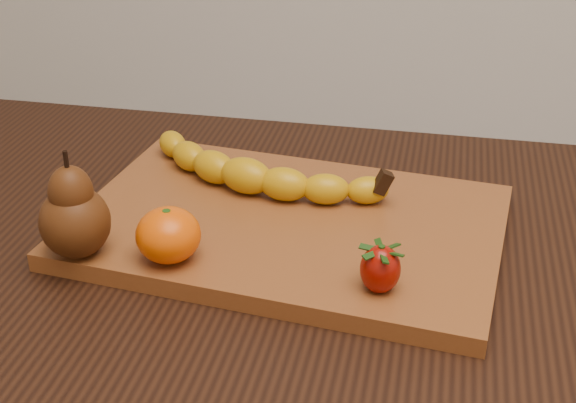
% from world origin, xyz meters
% --- Properties ---
extents(table, '(1.00, 0.70, 0.76)m').
position_xyz_m(table, '(0.00, 0.00, 0.66)').
color(table, black).
rests_on(table, ground).
extents(cutting_board, '(0.48, 0.35, 0.02)m').
position_xyz_m(cutting_board, '(0.07, 0.04, 0.77)').
color(cutting_board, brown).
rests_on(cutting_board, table).
extents(banana, '(0.27, 0.14, 0.04)m').
position_xyz_m(banana, '(0.01, 0.09, 0.80)').
color(banana, '#D49C09').
rests_on(banana, cutting_board).
extents(pear, '(0.09, 0.09, 0.11)m').
position_xyz_m(pear, '(-0.12, -0.07, 0.83)').
color(pear, '#4E250C').
rests_on(pear, cutting_board).
extents(mandarin, '(0.07, 0.07, 0.05)m').
position_xyz_m(mandarin, '(-0.03, -0.06, 0.81)').
color(mandarin, '#F05302').
rests_on(mandarin, cutting_board).
extents(strawberry, '(0.05, 0.05, 0.05)m').
position_xyz_m(strawberry, '(0.18, -0.07, 0.80)').
color(strawberry, '#910C03').
rests_on(strawberry, cutting_board).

